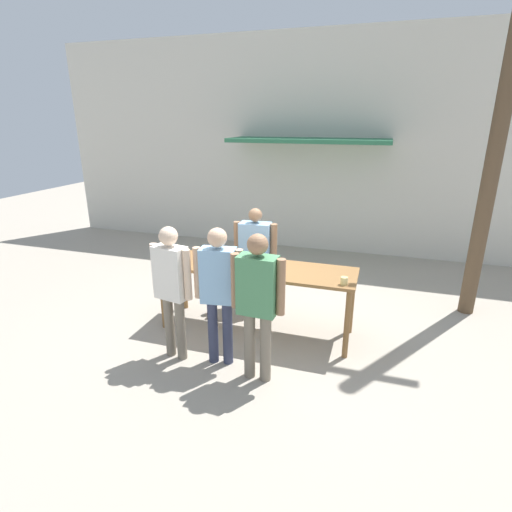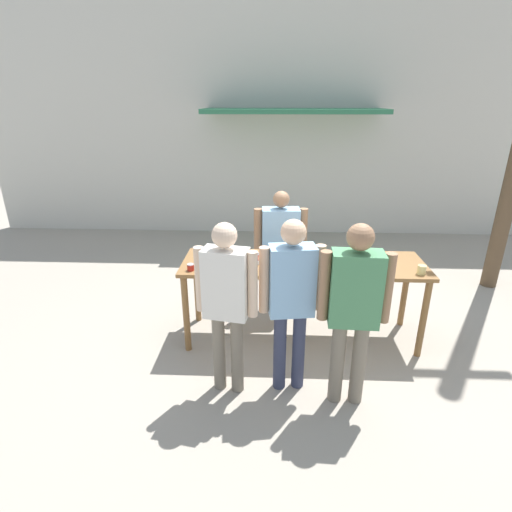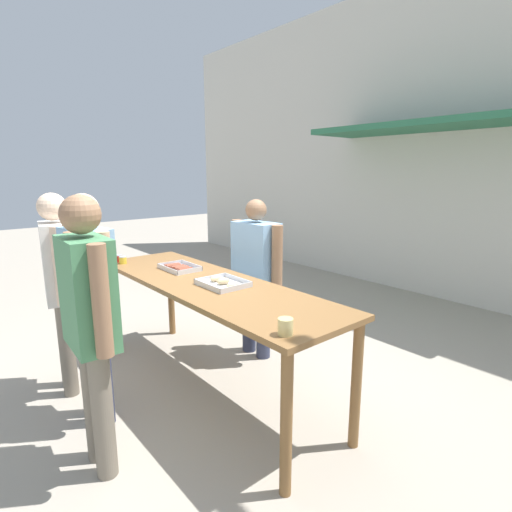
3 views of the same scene
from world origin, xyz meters
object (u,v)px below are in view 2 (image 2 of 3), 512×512
object	(u,v)px
condiment_jar_ketchup	(200,267)
person_customer_holding_hotdog	(226,296)
food_tray_sausages	(256,259)
beer_cup	(422,270)
condiment_jar_mustard	(191,267)
person_customer_waiting_in_line	(291,293)
person_server_behind_table	(280,242)
person_customer_with_cup	(354,302)
food_tray_buns	(317,260)

from	to	relation	value
condiment_jar_ketchup	person_customer_holding_hotdog	xyz separation A→B (m)	(0.35, -0.67, 0.02)
food_tray_sausages	beer_cup	xyz separation A→B (m)	(1.70, -0.30, 0.03)
food_tray_sausages	person_customer_holding_hotdog	distance (m)	1.00
condiment_jar_mustard	person_customer_waiting_in_line	world-z (taller)	person_customer_waiting_in_line
condiment_jar_mustard	person_server_behind_table	world-z (taller)	person_server_behind_table
condiment_jar_mustard	person_customer_holding_hotdog	xyz separation A→B (m)	(0.45, -0.66, 0.02)
beer_cup	person_server_behind_table	size ratio (longest dim) A/B	0.06
person_customer_waiting_in_line	condiment_jar_mustard	bearing A→B (deg)	-38.97
food_tray_sausages	person_customer_waiting_in_line	size ratio (longest dim) A/B	0.22
beer_cup	person_customer_holding_hotdog	size ratio (longest dim) A/B	0.06
person_customer_holding_hotdog	person_customer_with_cup	distance (m)	1.09
food_tray_buns	person_customer_waiting_in_line	world-z (taller)	person_customer_waiting_in_line
person_customer_holding_hotdog	person_customer_waiting_in_line	distance (m)	0.57
food_tray_buns	beer_cup	distance (m)	1.07
food_tray_buns	condiment_jar_ketchup	world-z (taller)	condiment_jar_ketchup
person_customer_holding_hotdog	person_customer_with_cup	size ratio (longest dim) A/B	0.98
food_tray_sausages	condiment_jar_ketchup	size ratio (longest dim) A/B	5.20
food_tray_sausages	person_customer_waiting_in_line	bearing A→B (deg)	-69.05
condiment_jar_ketchup	person_customer_holding_hotdog	distance (m)	0.75
condiment_jar_ketchup	beer_cup	xyz separation A→B (m)	(2.27, 0.00, 0.01)
person_server_behind_table	person_customer_holding_hotdog	distance (m)	1.73
food_tray_sausages	person_customer_waiting_in_line	world-z (taller)	person_customer_waiting_in_line
person_customer_with_cup	person_customer_holding_hotdog	bearing A→B (deg)	-3.19
food_tray_buns	beer_cup	world-z (taller)	beer_cup
person_customer_holding_hotdog	person_customer_with_cup	xyz separation A→B (m)	(1.09, -0.11, 0.02)
condiment_jar_mustard	person_customer_holding_hotdog	world-z (taller)	person_customer_holding_hotdog
condiment_jar_mustard	person_customer_with_cup	xyz separation A→B (m)	(1.54, -0.77, 0.04)
beer_cup	person_server_behind_table	world-z (taller)	person_server_behind_table
person_customer_with_cup	condiment_jar_mustard	bearing A→B (deg)	-24.05
food_tray_sausages	person_server_behind_table	xyz separation A→B (m)	(0.28, 0.68, -0.04)
food_tray_buns	condiment_jar_mustard	distance (m)	1.38
condiment_jar_ketchup	person_customer_holding_hotdog	bearing A→B (deg)	-62.30
condiment_jar_mustard	person_server_behind_table	size ratio (longest dim) A/B	0.05
beer_cup	person_customer_waiting_in_line	bearing A→B (deg)	-155.53
condiment_jar_mustard	person_customer_waiting_in_line	size ratio (longest dim) A/B	0.04
person_server_behind_table	person_customer_waiting_in_line	distance (m)	1.60
beer_cup	person_customer_waiting_in_line	distance (m)	1.48
food_tray_buns	person_customer_with_cup	distance (m)	1.10
food_tray_buns	person_server_behind_table	world-z (taller)	person_server_behind_table
person_server_behind_table	person_customer_with_cup	distance (m)	1.87
person_customer_holding_hotdog	person_customer_with_cup	bearing A→B (deg)	-175.19
condiment_jar_ketchup	person_customer_with_cup	bearing A→B (deg)	-28.43
person_customer_with_cup	person_server_behind_table	bearing A→B (deg)	-68.81
condiment_jar_ketchup	person_customer_waiting_in_line	world-z (taller)	person_customer_waiting_in_line
food_tray_sausages	condiment_jar_ketchup	distance (m)	0.65
food_tray_sausages	person_customer_waiting_in_line	xyz separation A→B (m)	(0.35, -0.91, 0.05)
food_tray_buns	person_customer_holding_hotdog	bearing A→B (deg)	-132.55
food_tray_buns	person_customer_waiting_in_line	bearing A→B (deg)	-109.43
beer_cup	person_customer_with_cup	xyz separation A→B (m)	(-0.83, -0.78, 0.03)
person_server_behind_table	person_customer_waiting_in_line	size ratio (longest dim) A/B	0.93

